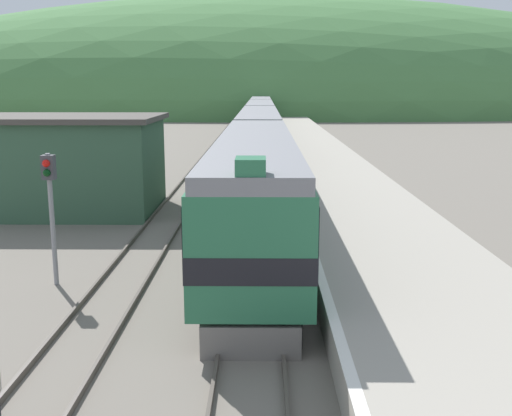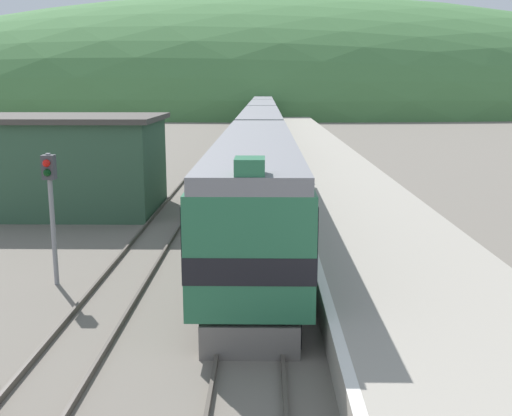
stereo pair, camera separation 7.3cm
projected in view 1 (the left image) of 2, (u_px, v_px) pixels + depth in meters
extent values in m
cube|color=#4C443D|center=(254.00, 137.00, 67.45)|extent=(0.08, 180.00, 0.16)
cube|color=#4C443D|center=(267.00, 137.00, 67.44)|extent=(0.08, 180.00, 0.16)
cube|color=#4C443D|center=(219.00, 137.00, 67.49)|extent=(0.08, 180.00, 0.16)
cube|color=#4C443D|center=(232.00, 137.00, 67.48)|extent=(0.08, 180.00, 0.16)
cube|color=#9E9689|center=(315.00, 154.00, 47.74)|extent=(5.54, 140.00, 0.87)
cube|color=silver|center=(282.00, 148.00, 47.68)|extent=(0.24, 140.00, 0.01)
ellipsoid|color=#477A42|center=(261.00, 110.00, 137.91)|extent=(202.42, 91.09, 49.36)
cube|color=#385B42|center=(65.00, 166.00, 28.03)|extent=(8.48, 5.75, 4.25)
cube|color=#47423D|center=(61.00, 118.00, 27.57)|extent=(8.98, 6.25, 0.24)
cube|color=black|center=(256.00, 232.00, 22.62)|extent=(2.33, 18.58, 0.85)
cube|color=#286B47|center=(256.00, 185.00, 22.25)|extent=(2.84, 19.76, 2.79)
cube|color=black|center=(256.00, 191.00, 22.29)|extent=(2.87, 19.78, 0.61)
cube|color=black|center=(256.00, 168.00, 22.12)|extent=(2.87, 18.58, 0.84)
cube|color=slate|center=(256.00, 142.00, 21.92)|extent=(2.67, 19.76, 0.40)
cube|color=black|center=(251.00, 222.00, 13.55)|extent=(2.88, 2.20, 1.11)
cube|color=#286B47|center=(251.00, 166.00, 12.61)|extent=(0.64, 0.80, 0.36)
cube|color=slate|center=(251.00, 341.00, 13.15)|extent=(2.22, 0.40, 0.77)
cube|color=black|center=(259.00, 161.00, 43.42)|extent=(2.33, 19.67, 0.85)
cube|color=#286B47|center=(259.00, 136.00, 43.05)|extent=(2.84, 20.93, 2.79)
cube|color=black|center=(259.00, 139.00, 43.09)|extent=(2.87, 20.95, 0.61)
cube|color=black|center=(259.00, 127.00, 42.92)|extent=(2.87, 19.67, 0.84)
cube|color=slate|center=(259.00, 114.00, 42.72)|extent=(2.67, 20.93, 0.40)
cube|color=black|center=(260.00, 136.00, 64.79)|extent=(2.33, 19.67, 0.85)
cube|color=#286B47|center=(260.00, 119.00, 64.42)|extent=(2.84, 20.93, 2.79)
cube|color=black|center=(260.00, 121.00, 64.46)|extent=(2.87, 20.95, 0.61)
cube|color=black|center=(260.00, 113.00, 64.29)|extent=(2.87, 19.67, 0.84)
cube|color=slate|center=(260.00, 104.00, 64.09)|extent=(2.67, 20.93, 0.40)
cube|color=black|center=(261.00, 123.00, 86.15)|extent=(2.33, 19.67, 0.85)
cube|color=#286B47|center=(261.00, 110.00, 85.78)|extent=(2.84, 20.93, 2.79)
cube|color=black|center=(261.00, 112.00, 85.83)|extent=(2.87, 20.95, 0.61)
cube|color=black|center=(261.00, 106.00, 85.66)|extent=(2.87, 19.67, 0.84)
cube|color=slate|center=(261.00, 99.00, 85.46)|extent=(2.67, 20.93, 0.40)
cube|color=black|center=(261.00, 115.00, 107.52)|extent=(2.33, 19.67, 0.85)
cube|color=#286B47|center=(261.00, 105.00, 107.15)|extent=(2.84, 20.93, 2.79)
cube|color=black|center=(261.00, 106.00, 107.20)|extent=(2.87, 20.95, 0.61)
cube|color=black|center=(261.00, 101.00, 107.03)|extent=(2.87, 19.67, 0.84)
cube|color=slate|center=(261.00, 96.00, 106.83)|extent=(2.67, 20.93, 0.40)
cylinder|color=gray|center=(52.00, 220.00, 17.61)|extent=(0.14, 0.14, 3.96)
cube|color=#424247|center=(49.00, 167.00, 17.29)|extent=(0.36, 0.28, 0.71)
sphere|color=red|center=(46.00, 163.00, 17.10)|extent=(0.22, 0.22, 0.22)
sphere|color=black|center=(47.00, 173.00, 17.15)|extent=(0.22, 0.22, 0.22)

